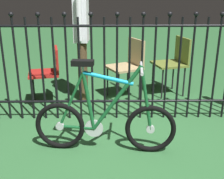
# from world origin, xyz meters

# --- Properties ---
(ground_plane) EXTENTS (20.00, 20.00, 0.00)m
(ground_plane) POSITION_xyz_m (0.00, 0.00, 0.00)
(ground_plane) COLOR #2F6435
(iron_fence) EXTENTS (3.56, 0.07, 1.34)m
(iron_fence) POSITION_xyz_m (-0.05, 0.73, 0.67)
(iron_fence) COLOR black
(iron_fence) RESTS_ON ground
(bicycle) EXTENTS (1.36, 0.40, 0.91)m
(bicycle) POSITION_xyz_m (-0.15, -0.01, 0.31)
(bicycle) COLOR black
(bicycle) RESTS_ON ground
(chair_olive) EXTENTS (0.53, 0.52, 0.84)m
(chair_olive) POSITION_xyz_m (0.86, 1.60, 0.52)
(chair_olive) COLOR black
(chair_olive) RESTS_ON ground
(chair_red) EXTENTS (0.46, 0.46, 0.78)m
(chair_red) POSITION_xyz_m (-0.90, 1.21, 0.48)
(chair_red) COLOR black
(chair_red) RESTS_ON ground
(chair_tan) EXTENTS (0.57, 0.57, 0.84)m
(chair_tan) POSITION_xyz_m (0.18, 1.47, 0.51)
(chair_tan) COLOR black
(chair_tan) RESTS_ON ground
(person_visitor) EXTENTS (0.22, 0.48, 1.65)m
(person_visitor) POSITION_xyz_m (-0.46, 1.39, 0.99)
(person_visitor) COLOR #4C3823
(person_visitor) RESTS_ON ground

